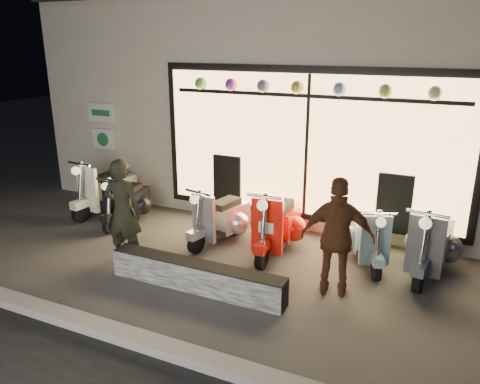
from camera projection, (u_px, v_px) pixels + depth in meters
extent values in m
plane|color=#383533|center=(213.00, 268.00, 7.03)|extent=(40.00, 40.00, 0.00)
cube|color=slate|center=(130.00, 338.00, 5.29)|extent=(40.00, 0.25, 0.12)
cube|color=beige|center=(314.00, 98.00, 10.73)|extent=(10.00, 6.00, 4.00)
cube|color=black|center=(318.00, 0.00, 10.08)|extent=(10.20, 6.20, 0.20)
cube|color=black|center=(308.00, 146.00, 7.95)|extent=(5.45, 0.06, 2.65)
cube|color=#FFBF6B|center=(307.00, 147.00, 7.91)|extent=(5.20, 0.04, 2.40)
cube|color=black|center=(309.00, 96.00, 7.61)|extent=(4.90, 0.06, 0.06)
cube|color=white|center=(101.00, 113.00, 9.59)|extent=(0.65, 0.04, 0.38)
cube|color=white|center=(104.00, 139.00, 9.76)|extent=(0.55, 0.04, 0.42)
cube|color=black|center=(196.00, 276.00, 6.38)|extent=(2.57, 0.28, 0.40)
cylinder|color=black|center=(196.00, 244.00, 7.48)|extent=(0.16, 0.34, 0.33)
cylinder|color=black|center=(233.00, 226.00, 8.21)|extent=(0.18, 0.34, 0.33)
cube|color=#B2B3B7|center=(204.00, 218.00, 7.52)|extent=(0.45, 0.16, 0.79)
cube|color=#B2B3B7|center=(230.00, 217.00, 8.07)|extent=(0.54, 0.74, 0.44)
cube|color=black|center=(226.00, 203.00, 7.92)|extent=(0.38, 0.58, 0.12)
sphere|color=#FFF2CC|center=(194.00, 200.00, 7.25)|extent=(0.17, 0.17, 0.14)
cylinder|color=black|center=(262.00, 258.00, 6.96)|extent=(0.12, 0.37, 0.36)
cylinder|color=black|center=(283.00, 232.00, 7.89)|extent=(0.14, 0.37, 0.36)
cube|color=red|center=(267.00, 227.00, 7.03)|extent=(0.49, 0.09, 0.87)
cube|color=red|center=(282.00, 222.00, 7.73)|extent=(0.48, 0.76, 0.49)
cube|color=black|center=(280.00, 207.00, 7.55)|extent=(0.32, 0.61, 0.13)
sphere|color=#FFF2CC|center=(262.00, 205.00, 6.69)|extent=(0.17, 0.17, 0.16)
cylinder|color=black|center=(109.00, 225.00, 8.26)|extent=(0.12, 0.32, 0.31)
cylinder|color=black|center=(137.00, 208.00, 9.08)|extent=(0.14, 0.32, 0.31)
cube|color=black|center=(114.00, 202.00, 8.32)|extent=(0.43, 0.10, 0.75)
cube|color=black|center=(134.00, 200.00, 8.94)|extent=(0.45, 0.68, 0.42)
cube|color=black|center=(130.00, 189.00, 8.78)|extent=(0.31, 0.54, 0.11)
sphere|color=#FFF2CC|center=(105.00, 186.00, 8.03)|extent=(0.15, 0.15, 0.14)
cylinder|color=black|center=(81.00, 213.00, 8.75)|extent=(0.14, 0.37, 0.36)
cylinder|color=black|center=(121.00, 198.00, 9.62)|extent=(0.16, 0.37, 0.36)
cube|color=#F5F1C8|center=(88.00, 189.00, 8.81)|extent=(0.49, 0.12, 0.87)
cube|color=#F5F1C8|center=(117.00, 189.00, 9.46)|extent=(0.52, 0.78, 0.49)
cube|color=black|center=(112.00, 176.00, 9.28)|extent=(0.36, 0.62, 0.13)
sphere|color=#FFF2CC|center=(76.00, 171.00, 8.49)|extent=(0.17, 0.17, 0.16)
cylinder|color=black|center=(376.00, 270.00, 6.64)|extent=(0.20, 0.33, 0.32)
cylinder|color=black|center=(363.00, 243.00, 7.53)|extent=(0.22, 0.34, 0.32)
cube|color=#80AAB5|center=(375.00, 241.00, 6.72)|extent=(0.42, 0.22, 0.76)
cube|color=#80AAB5|center=(365.00, 234.00, 7.38)|extent=(0.61, 0.75, 0.43)
cube|color=black|center=(368.00, 221.00, 7.21)|extent=(0.44, 0.58, 0.11)
sphere|color=#FFF2CC|center=(381.00, 222.00, 6.41)|extent=(0.18, 0.18, 0.14)
cylinder|color=black|center=(418.00, 280.00, 6.31)|extent=(0.15, 0.37, 0.36)
cylinder|color=black|center=(433.00, 251.00, 7.17)|extent=(0.17, 0.37, 0.36)
cube|color=#585B5F|center=(425.00, 246.00, 6.36)|extent=(0.49, 0.13, 0.87)
cube|color=#585B5F|center=(434.00, 241.00, 7.01)|extent=(0.53, 0.79, 0.49)
cube|color=black|center=(435.00, 224.00, 6.84)|extent=(0.37, 0.62, 0.13)
sphere|color=#FFF2CC|center=(426.00, 224.00, 6.05)|extent=(0.18, 0.18, 0.16)
imported|color=black|center=(123.00, 211.00, 7.02)|extent=(0.65, 0.47, 1.63)
imported|color=brown|center=(338.00, 237.00, 6.10)|extent=(1.02, 0.59, 1.63)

